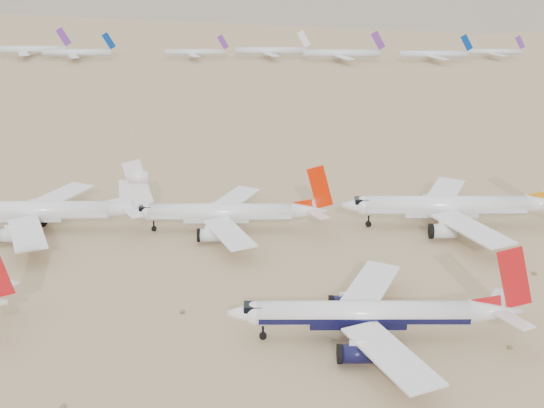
# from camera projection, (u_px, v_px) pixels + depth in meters

# --- Properties ---
(ground) EXTENTS (7000.00, 7000.00, 0.00)m
(ground) POSITION_uv_depth(u_px,v_px,m) (361.00, 354.00, 121.65)
(ground) COLOR #967557
(ground) RESTS_ON ground
(main_airliner) EXTENTS (47.28, 46.18, 16.69)m
(main_airliner) POSITION_uv_depth(u_px,v_px,m) (376.00, 314.00, 124.69)
(main_airliner) COLOR silver
(main_airliner) RESTS_ON ground
(row2_gold_tail) EXTENTS (50.31, 49.20, 17.91)m
(row2_gold_tail) POSITION_uv_depth(u_px,v_px,m) (455.00, 206.00, 175.19)
(row2_gold_tail) COLOR silver
(row2_gold_tail) RESTS_ON ground
(row2_orange_tail) EXTENTS (44.11, 43.15, 15.73)m
(row2_orange_tail) POSITION_uv_depth(u_px,v_px,m) (229.00, 213.00, 172.68)
(row2_orange_tail) COLOR silver
(row2_orange_tail) RESTS_ON ground
(row2_white_trijet) EXTENTS (48.24, 47.14, 17.09)m
(row2_white_trijet) POSITION_uv_depth(u_px,v_px,m) (43.00, 210.00, 172.77)
(row2_white_trijet) COLOR silver
(row2_white_trijet) RESTS_ON ground
(distant_storage_row) EXTENTS (522.46, 63.19, 15.21)m
(distant_storage_row) POSITION_uv_depth(u_px,v_px,m) (253.00, 52.00, 434.62)
(distant_storage_row) COLOR silver
(distant_storage_row) RESTS_ON ground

